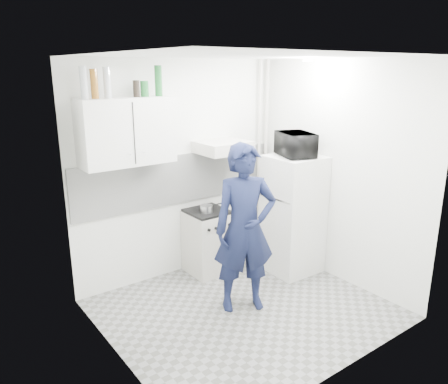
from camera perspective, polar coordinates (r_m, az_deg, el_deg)
floor at (r=4.85m, az=2.72°, el=-15.05°), size 2.80×2.80×0.00m
ceiling at (r=4.16m, az=3.20°, el=17.35°), size 2.80×2.80×0.00m
wall_back at (r=5.32m, az=-5.65°, el=2.87°), size 2.80×0.00×2.80m
wall_left at (r=3.64m, az=-14.38°, el=-3.75°), size 0.00×2.60×2.60m
wall_right at (r=5.30m, az=14.72°, el=2.38°), size 0.00×2.60×2.60m
person at (r=4.53m, az=2.73°, el=-4.82°), size 0.77×0.66×1.78m
stove at (r=5.50m, az=-2.16°, el=-6.56°), size 0.49×0.49×0.78m
fridge at (r=5.50m, az=8.96°, el=-2.91°), size 0.63×0.63×1.47m
stove_top at (r=5.36m, az=-2.20°, el=-2.55°), size 0.47×0.47×0.03m
saucepan at (r=5.28m, az=-2.33°, el=-2.18°), size 0.15×0.15×0.09m
microwave at (r=5.29m, az=9.37°, el=6.15°), size 0.60×0.50×0.29m
bottle_a at (r=4.53m, az=-17.85°, el=13.44°), size 0.07×0.07×0.31m
bottle_b at (r=4.57m, az=-16.59°, el=13.38°), size 0.07×0.07×0.28m
bottle_c at (r=4.62m, az=-15.02°, el=13.65°), size 0.07×0.07×0.31m
canister_a at (r=4.74m, az=-11.38°, el=13.09°), size 0.07×0.07×0.17m
canister_b at (r=4.78m, az=-10.34°, el=13.12°), size 0.09×0.09×0.16m
bottle_e at (r=4.86m, az=-8.57°, el=14.17°), size 0.08×0.08×0.32m
upper_cabinet at (r=4.73m, az=-12.59°, el=7.71°), size 1.00×0.35×0.70m
range_hood at (r=5.31m, az=-0.14°, el=5.89°), size 0.60×0.50×0.14m
backsplash at (r=5.33m, az=-5.54°, el=1.79°), size 2.74×0.03×0.60m
pipe_a at (r=6.01m, az=5.44°, el=4.40°), size 0.05×0.05×2.60m
pipe_b at (r=5.94m, az=4.57°, el=4.26°), size 0.04×0.04×2.60m
ceiling_spot_fixture at (r=4.99m, az=10.90°, el=16.52°), size 0.10×0.10×0.02m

